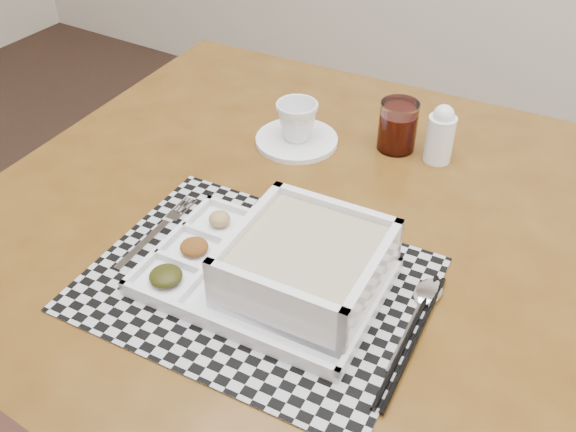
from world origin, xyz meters
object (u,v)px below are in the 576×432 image
Objects in this scene: serving_tray at (294,269)px; juice_glass at (398,128)px; creamer_bottle at (440,134)px; cup at (297,121)px; dining_table at (303,271)px.

serving_tray reaches higher than juice_glass.
creamer_bottle reaches higher than serving_tray.
cup is 0.25m from creamer_bottle.
creamer_bottle reaches higher than juice_glass.
serving_tray is at bearing -85.90° from juice_glass.
creamer_bottle reaches higher than cup.
juice_glass is at bearing 85.80° from dining_table.
serving_tray is at bearing -96.86° from creamer_bottle.
serving_tray reaches higher than dining_table.
juice_glass is 0.08m from creamer_bottle.
dining_table is 0.28m from cup.
juice_glass is (0.16, 0.08, -0.00)m from cup.
cup is (-0.14, 0.21, 0.13)m from dining_table.
serving_tray is at bearing -66.13° from dining_table.
juice_glass is at bearing -178.87° from creamer_bottle.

